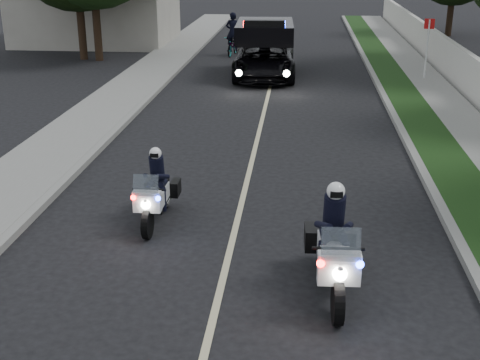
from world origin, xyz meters
name	(u,v)px	position (x,y,z in m)	size (l,w,h in m)	color
ground	(219,294)	(0.00, 0.00, 0.00)	(120.00, 120.00, 0.00)	black
curb_right	(399,125)	(4.10, 10.00, 0.07)	(0.20, 60.00, 0.15)	gray
grass_verge	(423,126)	(4.80, 10.00, 0.08)	(1.20, 60.00, 0.16)	#193814
sidewalk_right	(468,127)	(6.10, 10.00, 0.08)	(1.40, 60.00, 0.16)	gray
curb_left	(129,119)	(-4.10, 10.00, 0.07)	(0.20, 60.00, 0.15)	gray
sidewalk_left	(94,118)	(-5.20, 10.00, 0.08)	(2.00, 60.00, 0.16)	gray
lane_marking	(261,124)	(0.00, 10.00, 0.00)	(0.12, 50.00, 0.01)	#BFB78C
police_moto_left	(157,221)	(-1.57, 2.62, 0.00)	(0.62, 1.76, 1.50)	silver
police_moto_right	(331,291)	(1.75, 0.26, 0.00)	(0.73, 2.10, 1.78)	silver
police_suv	(264,77)	(-0.35, 17.25, 0.00)	(2.44, 5.26, 2.56)	black
bicycle	(233,55)	(-2.20, 22.49, 0.00)	(0.62, 1.77, 0.93)	black
cyclist	(233,55)	(-2.20, 22.49, 0.00)	(0.67, 0.45, 1.86)	black
sign_post	(424,82)	(6.00, 16.88, 0.00)	(0.40, 0.40, 2.53)	#B40C11
tree_right_e	(448,36)	(9.75, 30.71, 0.00)	(4.80, 4.80, 8.01)	black
tree_left_near	(100,60)	(-8.27, 20.50, 0.00)	(6.40, 6.40, 10.67)	#1B3913
tree_left_far	(84,59)	(-9.10, 20.75, 0.00)	(6.05, 6.05, 10.08)	black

